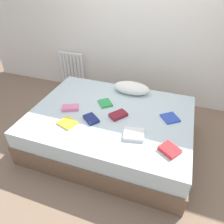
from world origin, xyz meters
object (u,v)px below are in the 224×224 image
object	(u,v)px
pillow	(131,88)
textbook_yellow	(67,123)
textbook_navy	(91,119)
radiator	(72,68)
textbook_green	(105,103)
textbook_pink	(70,108)
textbook_blue	(170,118)
textbook_white	(134,134)
bed	(111,128)
textbook_maroon	(118,115)
textbook_red	(170,150)

from	to	relation	value
pillow	textbook_yellow	size ratio (longest dim) A/B	2.57
pillow	textbook_navy	distance (m)	0.82
radiator	textbook_green	xyz separation A→B (m)	(1.06, -1.04, 0.09)
textbook_pink	textbook_yellow	bearing A→B (deg)	-92.66
textbook_yellow	textbook_green	bearing A→B (deg)	80.92
textbook_green	textbook_blue	distance (m)	0.84
textbook_white	textbook_blue	size ratio (longest dim) A/B	1.16
bed	textbook_white	world-z (taller)	textbook_white
textbook_yellow	textbook_maroon	world-z (taller)	textbook_maroon
radiator	textbook_navy	world-z (taller)	radiator
pillow	textbook_pink	distance (m)	0.90
bed	textbook_white	bearing A→B (deg)	-39.80
textbook_white	textbook_yellow	bearing A→B (deg)	172.46
textbook_white	textbook_blue	xyz separation A→B (m)	(0.34, 0.43, -0.01)
textbook_green	textbook_white	bearing A→B (deg)	6.92
bed	textbook_maroon	world-z (taller)	textbook_maroon
bed	textbook_maroon	distance (m)	0.30
textbook_green	pillow	bearing A→B (deg)	107.44
textbook_red	textbook_blue	world-z (taller)	textbook_red
textbook_pink	textbook_yellow	xyz separation A→B (m)	(0.11, -0.27, -0.01)
pillow	textbook_white	xyz separation A→B (m)	(0.25, -0.86, -0.06)
textbook_navy	textbook_yellow	world-z (taller)	textbook_navy
radiator	textbook_pink	xyz separation A→B (m)	(0.68, -1.29, 0.10)
textbook_yellow	textbook_red	distance (m)	1.16
radiator	bed	bearing A→B (deg)	-45.21
bed	textbook_yellow	bearing A→B (deg)	-138.23
textbook_green	textbook_red	bearing A→B (deg)	17.30
textbook_pink	textbook_white	size ratio (longest dim) A/B	0.96
pillow	textbook_yellow	xyz separation A→B (m)	(-0.52, -0.91, -0.07)
radiator	pillow	world-z (taller)	radiator
textbook_navy	textbook_pink	xyz separation A→B (m)	(-0.34, 0.12, 0.00)
radiator	textbook_navy	xyz separation A→B (m)	(1.02, -1.41, 0.10)
textbook_maroon	textbook_white	bearing A→B (deg)	-99.15
bed	textbook_maroon	size ratio (longest dim) A/B	9.78
textbook_navy	textbook_yellow	size ratio (longest dim) A/B	0.96
textbook_navy	textbook_white	size ratio (longest dim) A/B	0.89
textbook_white	textbook_red	size ratio (longest dim) A/B	1.18
textbook_pink	textbook_red	world-z (taller)	textbook_red
textbook_pink	textbook_navy	bearing A→B (deg)	-43.40
radiator	textbook_pink	distance (m)	1.46
radiator	textbook_green	distance (m)	1.48
textbook_pink	textbook_white	xyz separation A→B (m)	(0.88, -0.22, 0.00)
radiator	textbook_blue	xyz separation A→B (m)	(1.90, -1.07, 0.09)
textbook_white	textbook_red	distance (m)	0.40
bed	pillow	world-z (taller)	pillow
radiator	textbook_blue	size ratio (longest dim) A/B	3.09
bed	textbook_yellow	distance (m)	0.60
bed	textbook_pink	bearing A→B (deg)	-170.01
radiator	textbook_white	distance (m)	2.17
textbook_navy	textbook_white	bearing A→B (deg)	27.56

